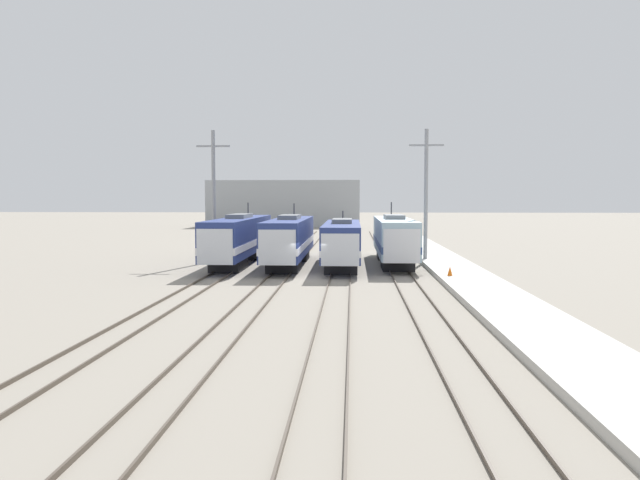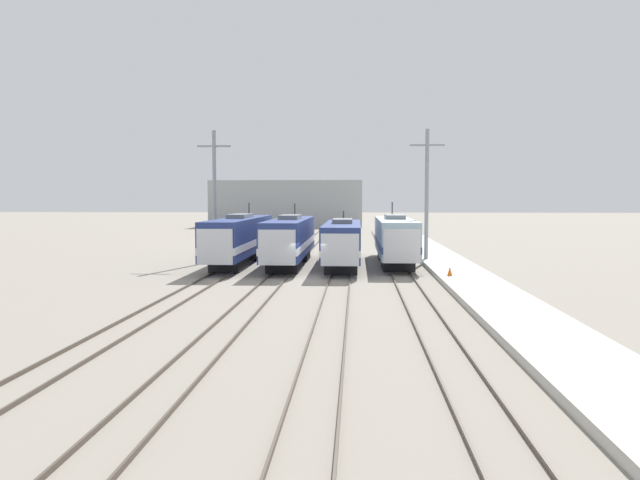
{
  "view_description": "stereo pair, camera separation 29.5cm",
  "coord_description": "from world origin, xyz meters",
  "views": [
    {
      "loc": [
        3.06,
        -44.08,
        5.68
      ],
      "look_at": [
        0.69,
        1.42,
        2.6
      ],
      "focal_mm": 35.0,
      "sensor_mm": 36.0,
      "label": 1
    },
    {
      "loc": [
        3.36,
        -44.07,
        5.68
      ],
      "look_at": [
        0.69,
        1.42,
        2.6
      ],
      "focal_mm": 35.0,
      "sensor_mm": 36.0,
      "label": 2
    }
  ],
  "objects": [
    {
      "name": "ground_plane",
      "position": [
        0.0,
        0.0,
        0.0
      ],
      "size": [
        400.0,
        400.0,
        0.0
      ],
      "primitive_type": "plane",
      "color": "gray"
    },
    {
      "name": "rail_pair_far_left",
      "position": [
        -6.66,
        0.0,
        0.07
      ],
      "size": [
        1.51,
        120.0,
        0.15
      ],
      "color": "#4C4238",
      "rests_on": "ground_plane"
    },
    {
      "name": "rail_pair_center_left",
      "position": [
        -2.22,
        0.0,
        0.07
      ],
      "size": [
        1.51,
        120.0,
        0.15
      ],
      "color": "#4C4238",
      "rests_on": "ground_plane"
    },
    {
      "name": "rail_pair_center_right",
      "position": [
        2.22,
        0.0,
        0.07
      ],
      "size": [
        1.51,
        120.0,
        0.15
      ],
      "color": "#4C4238",
      "rests_on": "ground_plane"
    },
    {
      "name": "rail_pair_far_right",
      "position": [
        6.66,
        0.0,
        0.07
      ],
      "size": [
        1.51,
        120.0,
        0.15
      ],
      "color": "#4C4238",
      "rests_on": "ground_plane"
    },
    {
      "name": "locomotive_far_left",
      "position": [
        -6.66,
        8.79,
        2.21
      ],
      "size": [
        2.84,
        19.82,
        5.25
      ],
      "color": "black",
      "rests_on": "ground_plane"
    },
    {
      "name": "locomotive_center_left",
      "position": [
        -2.22,
        7.73,
        2.19
      ],
      "size": [
        2.92,
        17.93,
        5.19
      ],
      "color": "black",
      "rests_on": "ground_plane"
    },
    {
      "name": "locomotive_center_right",
      "position": [
        2.22,
        6.86,
        2.05
      ],
      "size": [
        2.94,
        16.64,
        4.55
      ],
      "color": "black",
      "rests_on": "ground_plane"
    },
    {
      "name": "locomotive_far_right",
      "position": [
        6.66,
        9.46,
        2.18
      ],
      "size": [
        2.95,
        17.62,
        5.3
      ],
      "color": "#232326",
      "rests_on": "ground_plane"
    },
    {
      "name": "catenary_tower_left",
      "position": [
        -9.27,
        10.88,
        6.07
      ],
      "size": [
        3.0,
        0.34,
        11.66
      ],
      "color": "gray",
      "rests_on": "ground_plane"
    },
    {
      "name": "catenary_tower_right",
      "position": [
        9.48,
        10.88,
        6.07
      ],
      "size": [
        3.0,
        0.34,
        11.66
      ],
      "color": "gray",
      "rests_on": "ground_plane"
    },
    {
      "name": "platform",
      "position": [
        10.97,
        0.0,
        0.18
      ],
      "size": [
        4.0,
        120.0,
        0.36
      ],
      "color": "#B7B5AD",
      "rests_on": "ground_plane"
    },
    {
      "name": "traffic_cone",
      "position": [
        9.75,
        -1.26,
        0.68
      ],
      "size": [
        0.35,
        0.35,
        0.63
      ],
      "color": "orange",
      "rests_on": "platform"
    },
    {
      "name": "depot_building",
      "position": [
        -10.57,
        81.61,
        4.56
      ],
      "size": [
        30.02,
        11.41,
        9.13
      ],
      "color": "#9EA3A8",
      "rests_on": "ground_plane"
    }
  ]
}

